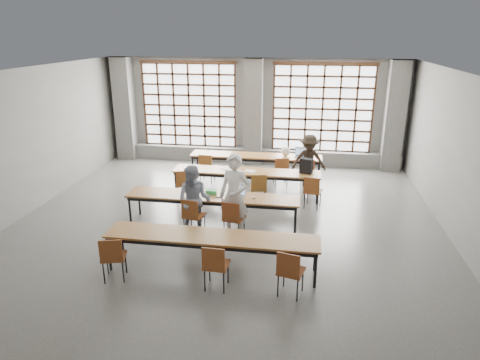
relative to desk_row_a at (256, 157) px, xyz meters
name	(u,v)px	position (x,y,z in m)	size (l,w,h in m)	color
floor	(224,228)	(-0.28, -3.70, -0.66)	(11.00, 11.00, 0.00)	#51514E
ceiling	(222,73)	(-0.28, -3.70, 2.84)	(11.00, 11.00, 0.00)	silver
wall_back	(254,111)	(-0.28, 1.80, 1.09)	(10.00, 10.00, 0.00)	#60605E
wall_front	(115,308)	(-0.28, -9.20, 1.09)	(10.00, 10.00, 0.00)	#60605E
wall_left	(15,146)	(-5.28, -3.70, 1.09)	(11.00, 11.00, 0.00)	#60605E
wall_right	(468,166)	(4.72, -3.70, 1.09)	(11.00, 11.00, 0.00)	#60605E
column_left	(125,109)	(-4.78, 1.52, 1.09)	(0.60, 0.55, 3.50)	#545451
column_mid	(253,113)	(-0.28, 1.52, 1.09)	(0.60, 0.55, 3.50)	#545451
column_right	(394,117)	(4.22, 1.52, 1.09)	(0.60, 0.55, 3.50)	#545451
window_left	(189,106)	(-2.53, 1.72, 1.24)	(3.32, 0.12, 3.00)	white
window_right	(322,109)	(1.97, 1.72, 1.24)	(3.32, 0.12, 3.00)	white
sill_ledge	(253,156)	(-0.28, 1.60, -0.41)	(9.80, 0.35, 0.50)	#545451
desk_row_a	(256,157)	(0.00, 0.00, 0.00)	(4.00, 0.70, 0.73)	brown
desk_row_b	(246,173)	(-0.07, -1.58, 0.00)	(4.00, 0.70, 0.73)	brown
desk_row_c	(213,198)	(-0.58, -3.53, 0.00)	(4.00, 0.70, 0.73)	brown
desk_row_d	(212,239)	(-0.15, -5.53, 0.00)	(4.00, 0.70, 0.73)	brown
chair_back_left	(206,165)	(-1.40, -0.63, -0.13)	(0.44, 0.45, 0.88)	brown
chair_back_mid	(281,169)	(0.82, -0.63, -0.13)	(0.51, 0.51, 0.88)	brown
chair_back_right	(308,170)	(1.59, -0.63, -0.13)	(0.48, 0.48, 0.88)	brown
chair_mid_left	(184,182)	(-1.65, -2.20, -0.13)	(0.51, 0.51, 0.88)	brown
chair_mid_centre	(259,186)	(0.35, -2.20, -0.13)	(0.48, 0.49, 0.88)	brown
chair_mid_right	(312,189)	(1.72, -2.20, -0.13)	(0.50, 0.50, 0.88)	brown
chair_front_left	(192,213)	(-0.89, -4.16, -0.13)	(0.50, 0.50, 0.88)	brown
chair_front_right	(233,216)	(0.01, -4.16, -0.13)	(0.50, 0.51, 0.88)	brown
chair_near_left	(113,254)	(-1.83, -6.16, -0.13)	(0.52, 0.52, 0.88)	maroon
chair_near_mid	(215,263)	(0.05, -6.16, -0.13)	(0.43, 0.44, 0.88)	brown
chair_near_right	(290,269)	(1.33, -6.16, -0.13)	(0.51, 0.51, 0.88)	brown
student_male	(234,196)	(0.02, -4.03, 0.28)	(0.69, 0.45, 1.89)	white
student_female	(194,200)	(-0.88, -4.03, 0.13)	(0.77, 0.60, 1.58)	#19284C
student_back	(309,161)	(1.60, -0.50, 0.11)	(0.99, 0.57, 1.54)	black
laptop_front	(238,193)	(0.00, -3.42, 0.13)	(0.44, 0.41, 0.26)	silver
laptop_back	(301,154)	(1.35, 0.11, 0.13)	(0.38, 0.33, 0.26)	#BCBCC1
mouse	(253,197)	(0.37, -3.55, 0.08)	(0.10, 0.06, 0.04)	white
green_box	(211,192)	(-0.63, -3.45, 0.11)	(0.25, 0.09, 0.09)	green
phone	(219,197)	(-0.40, -3.63, 0.07)	(0.13, 0.06, 0.01)	black
paper_sheet_a	(225,169)	(-0.67, -1.53, 0.07)	(0.30, 0.21, 0.00)	white
paper_sheet_b	(235,171)	(-0.37, -1.63, 0.07)	(0.30, 0.21, 0.00)	white
paper_sheet_c	(250,171)	(0.03, -1.58, 0.07)	(0.30, 0.21, 0.00)	silver
backpack	(306,166)	(1.53, -1.53, 0.27)	(0.32, 0.20, 0.40)	black
plastic_bag	(286,151)	(0.90, 0.05, 0.21)	(0.26, 0.21, 0.29)	white
red_pouch	(114,254)	(-1.85, -6.08, -0.16)	(0.20, 0.08, 0.06)	#A1131B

